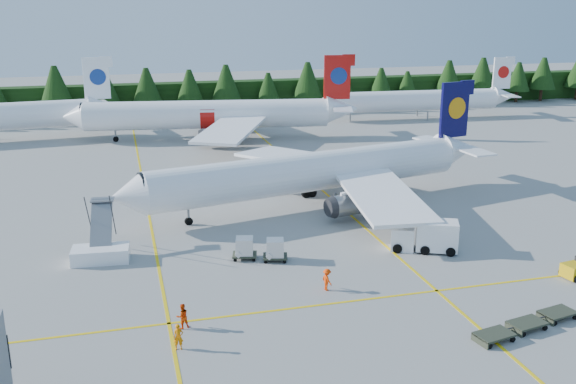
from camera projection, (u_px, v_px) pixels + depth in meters
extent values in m
plane|color=gray|center=(336.00, 269.00, 52.44)|extent=(320.00, 320.00, 0.00)
cube|color=yellow|center=(148.00, 209.00, 67.52)|extent=(0.25, 120.00, 0.01)
cube|color=yellow|center=(328.00, 195.00, 72.47)|extent=(0.25, 120.00, 0.01)
cube|color=yellow|center=(362.00, 300.00, 46.88)|extent=(80.00, 0.25, 0.01)
cube|color=black|center=(202.00, 97.00, 127.62)|extent=(220.00, 4.00, 6.00)
cylinder|color=white|center=(309.00, 172.00, 67.68)|extent=(35.52, 11.56, 4.17)
cone|color=white|center=(128.00, 196.00, 59.28)|extent=(3.73, 4.69, 4.17)
cube|color=#09083B|center=(454.00, 110.00, 74.65)|extent=(3.95, 1.19, 6.46)
cube|color=white|center=(296.00, 158.00, 76.79)|extent=(13.27, 16.66, 1.18)
cylinder|color=slate|center=(292.00, 177.00, 73.88)|extent=(3.93, 2.89, 2.19)
cube|color=white|center=(382.00, 195.00, 61.66)|extent=(7.80, 16.18, 1.18)
cylinder|color=slate|center=(348.00, 205.00, 63.56)|extent=(3.93, 2.89, 2.19)
cylinder|color=slate|center=(188.00, 216.00, 62.59)|extent=(0.25, 0.25, 1.77)
cylinder|color=white|center=(207.00, 114.00, 101.32)|extent=(38.28, 10.18, 4.48)
cone|color=white|center=(74.00, 117.00, 99.17)|extent=(3.77, 4.90, 4.48)
cube|color=red|center=(337.00, 77.00, 101.90)|extent=(4.26, 1.03, 6.94)
cube|color=white|center=(228.00, 109.00, 110.93)|extent=(9.34, 17.64, 1.27)
cylinder|color=slate|center=(215.00, 121.00, 108.26)|extent=(4.12, 2.90, 2.35)
cube|color=white|center=(230.00, 129.00, 92.79)|extent=(13.54, 18.01, 1.27)
cylinder|color=slate|center=(215.00, 136.00, 95.88)|extent=(4.12, 2.90, 2.35)
cylinder|color=slate|center=(116.00, 136.00, 100.68)|extent=(0.27, 0.27, 1.90)
cube|color=white|center=(96.00, 78.00, 103.59)|extent=(4.12, 0.75, 6.69)
cylinder|color=white|center=(414.00, 101.00, 120.05)|extent=(32.52, 5.81, 3.81)
cone|color=white|center=(323.00, 103.00, 116.74)|extent=(2.90, 3.96, 3.81)
cube|color=white|center=(502.00, 73.00, 122.04)|extent=(3.63, 0.56, 5.90)
cylinder|color=slate|center=(350.00, 117.00, 118.47)|extent=(0.23, 0.23, 1.52)
cube|color=white|center=(101.00, 254.00, 53.81)|extent=(4.87, 2.82, 1.23)
cube|color=slate|center=(101.00, 224.00, 55.36)|extent=(2.13, 4.58, 3.31)
cube|color=slate|center=(102.00, 200.00, 57.04)|extent=(2.11, 1.49, 0.13)
cube|color=white|center=(402.00, 238.00, 56.32)|extent=(2.59, 2.59, 2.06)
cube|color=black|center=(403.00, 233.00, 56.19)|extent=(2.29, 2.38, 0.88)
cube|color=white|center=(437.00, 235.00, 55.74)|extent=(4.10, 3.42, 2.55)
cube|color=#303527|center=(494.00, 334.00, 41.08)|extent=(2.69, 1.97, 0.14)
cube|color=#303527|center=(527.00, 323.00, 42.54)|extent=(2.69, 1.97, 0.14)
cube|color=#303527|center=(558.00, 312.00, 44.01)|extent=(2.69, 1.97, 0.14)
cube|color=#303527|center=(245.00, 255.00, 54.38)|extent=(2.34, 2.00, 0.13)
cube|color=silver|center=(245.00, 246.00, 54.16)|extent=(1.71, 1.68, 1.43)
cube|color=#303527|center=(275.00, 256.00, 54.01)|extent=(2.34, 2.00, 0.13)
cube|color=silver|center=(275.00, 248.00, 53.79)|extent=(1.71, 1.68, 1.43)
imported|color=orange|center=(178.00, 337.00, 39.95)|extent=(0.65, 0.46, 1.70)
imported|color=#E63904|center=(182.00, 316.00, 42.58)|extent=(0.99, 0.85, 1.75)
imported|color=#FA3C05|center=(327.00, 280.00, 48.27)|extent=(0.64, 0.81, 1.71)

